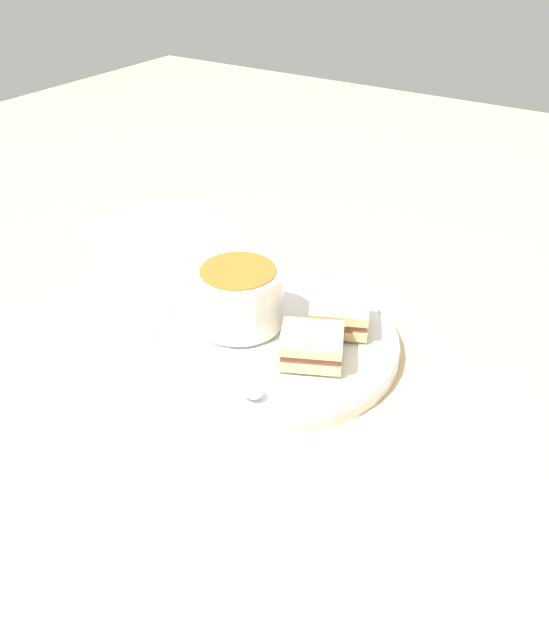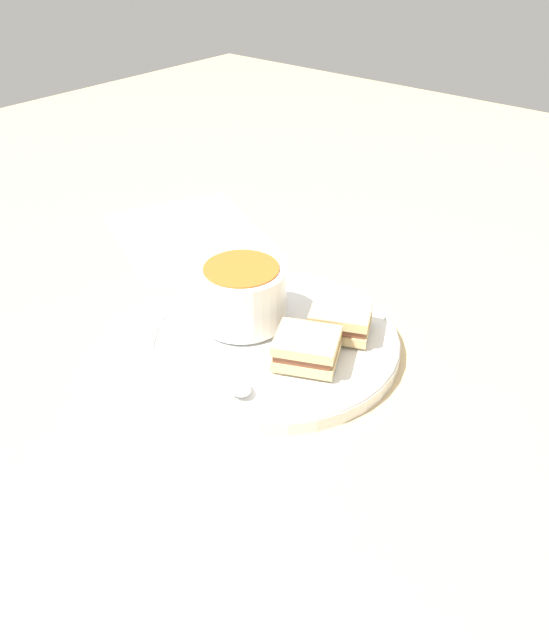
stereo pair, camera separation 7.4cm
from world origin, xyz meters
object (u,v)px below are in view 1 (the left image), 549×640
Objects in this scene: soup_bowl at (238,297)px; spoon at (244,385)px; sandwich_half_far at (339,315)px; sandwich_half_near at (311,346)px.

spoon is at bearing -142.22° from soup_bowl.
spoon is 1.39× the size of sandwich_half_far.
soup_bowl is at bearing 118.63° from sandwich_half_far.
sandwich_half_near reaches higher than spoon.
soup_bowl reaches higher than sandwich_half_near.
soup_bowl reaches higher than spoon.
sandwich_half_near and sandwich_half_far have the same top height.
sandwich_half_far is (0.16, -0.03, 0.01)m from spoon.
soup_bowl is 0.11m from sandwich_half_near.
soup_bowl reaches higher than sandwich_half_far.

